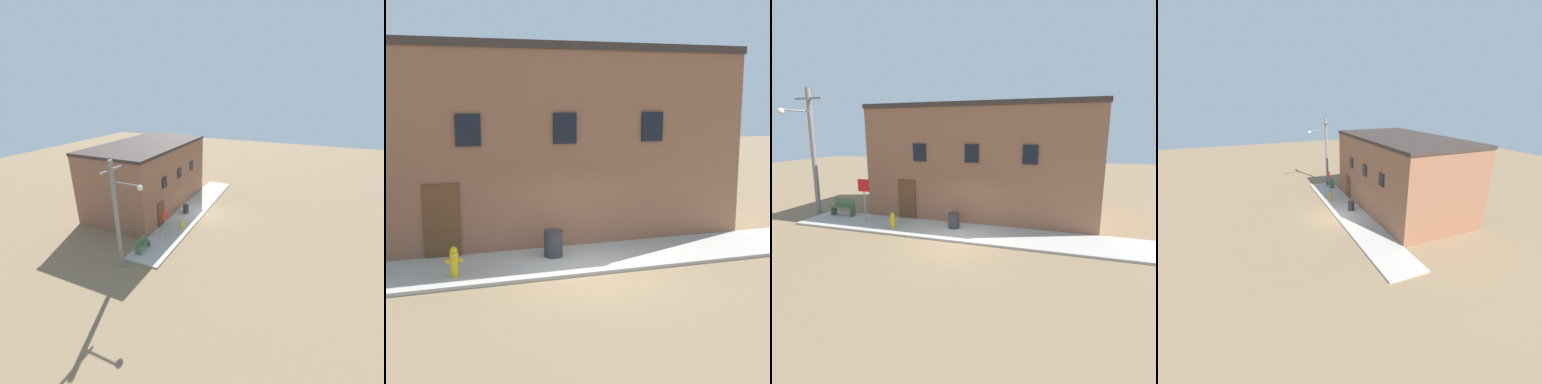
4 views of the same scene
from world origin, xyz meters
TOP-DOWN VIEW (x-y plane):
  - ground_plane at (0.00, 0.00)m, footprint 80.00×80.00m
  - sidewalk at (0.00, 1.30)m, footprint 17.47×2.59m
  - brick_building at (0.00, 5.95)m, footprint 12.18×6.83m
  - fire_hydrant at (-3.47, 0.75)m, footprint 0.45×0.22m
  - stop_sign at (-5.36, 1.21)m, footprint 0.64×0.06m
  - bench at (-7.38, 2.00)m, footprint 1.34×0.44m
  - trash_bin at (-0.62, 1.65)m, footprint 0.56×0.56m
  - utility_pole at (-9.35, 2.12)m, footprint 1.80×2.15m

SIDE VIEW (x-z plane):
  - ground_plane at x=0.00m, z-range 0.00..0.00m
  - sidewalk at x=0.00m, z-range 0.00..0.10m
  - trash_bin at x=-0.62m, z-range 0.10..0.86m
  - fire_hydrant at x=-3.47m, z-range 0.10..0.89m
  - bench at x=-7.38m, z-range 0.08..1.02m
  - stop_sign at x=-5.36m, z-range 0.54..2.81m
  - brick_building at x=0.00m, z-range 0.00..6.19m
  - utility_pole at x=-9.35m, z-range 0.29..7.41m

